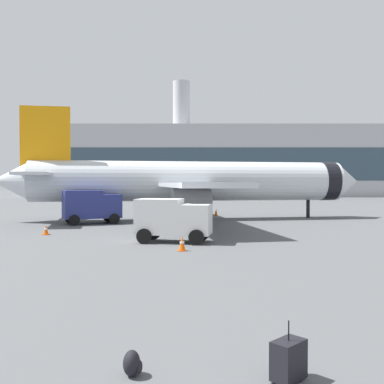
{
  "coord_description": "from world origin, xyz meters",
  "views": [
    {
      "loc": [
        -0.03,
        -3.13,
        3.59
      ],
      "look_at": [
        -0.03,
        23.75,
        3.0
      ],
      "focal_mm": 41.47,
      "sensor_mm": 36.0,
      "label": 1
    }
  ],
  "objects_px": {
    "cargo_van": "(173,218)",
    "safety_cone_far": "(46,230)",
    "safety_cone_mid": "(216,212)",
    "airplane_at_gate": "(189,182)",
    "traveller_backpack": "(133,364)",
    "safety_cone_near": "(182,244)",
    "service_truck": "(91,205)",
    "rolling_suitcase": "(289,360)"
  },
  "relations": [
    {
      "from": "traveller_backpack",
      "to": "service_truck",
      "type": "bearing_deg",
      "value": 104.2
    },
    {
      "from": "cargo_van",
      "to": "safety_cone_far",
      "type": "xyz_separation_m",
      "value": [
        -8.85,
        3.76,
        -1.11
      ]
    },
    {
      "from": "safety_cone_near",
      "to": "safety_cone_mid",
      "type": "height_order",
      "value": "safety_cone_mid"
    },
    {
      "from": "safety_cone_near",
      "to": "cargo_van",
      "type": "bearing_deg",
      "value": 100.67
    },
    {
      "from": "safety_cone_near",
      "to": "safety_cone_mid",
      "type": "bearing_deg",
      "value": 82.69
    },
    {
      "from": "safety_cone_mid",
      "to": "traveller_backpack",
      "type": "bearing_deg",
      "value": -95.37
    },
    {
      "from": "cargo_van",
      "to": "rolling_suitcase",
      "type": "distance_m",
      "value": 18.77
    },
    {
      "from": "service_truck",
      "to": "safety_cone_near",
      "type": "relative_size",
      "value": 6.83
    },
    {
      "from": "airplane_at_gate",
      "to": "cargo_van",
      "type": "xyz_separation_m",
      "value": [
        -0.87,
        -16.24,
        -2.21
      ]
    },
    {
      "from": "airplane_at_gate",
      "to": "safety_cone_mid",
      "type": "bearing_deg",
      "value": 57.87
    },
    {
      "from": "safety_cone_mid",
      "to": "rolling_suitcase",
      "type": "xyz_separation_m",
      "value": [
        -0.83,
        -39.3,
        -0.02
      ]
    },
    {
      "from": "rolling_suitcase",
      "to": "safety_cone_near",
      "type": "bearing_deg",
      "value": 98.49
    },
    {
      "from": "safety_cone_near",
      "to": "safety_cone_far",
      "type": "height_order",
      "value": "safety_cone_near"
    },
    {
      "from": "airplane_at_gate",
      "to": "safety_cone_far",
      "type": "distance_m",
      "value": 16.16
    },
    {
      "from": "cargo_van",
      "to": "safety_cone_near",
      "type": "distance_m",
      "value": 3.56
    },
    {
      "from": "airplane_at_gate",
      "to": "safety_cone_far",
      "type": "height_order",
      "value": "airplane_at_gate"
    },
    {
      "from": "airplane_at_gate",
      "to": "traveller_backpack",
      "type": "bearing_deg",
      "value": -91.36
    },
    {
      "from": "traveller_backpack",
      "to": "safety_cone_far",
      "type": "bearing_deg",
      "value": 111.95
    },
    {
      "from": "service_truck",
      "to": "safety_cone_mid",
      "type": "distance_m",
      "value": 14.49
    },
    {
      "from": "safety_cone_mid",
      "to": "safety_cone_near",
      "type": "bearing_deg",
      "value": -97.31
    },
    {
      "from": "service_truck",
      "to": "safety_cone_far",
      "type": "height_order",
      "value": "service_truck"
    },
    {
      "from": "traveller_backpack",
      "to": "airplane_at_gate",
      "type": "bearing_deg",
      "value": 88.64
    },
    {
      "from": "airplane_at_gate",
      "to": "safety_cone_far",
      "type": "relative_size",
      "value": 51.19
    },
    {
      "from": "safety_cone_mid",
      "to": "traveller_backpack",
      "type": "relative_size",
      "value": 1.72
    },
    {
      "from": "airplane_at_gate",
      "to": "safety_cone_mid",
      "type": "relative_size",
      "value": 43.08
    },
    {
      "from": "safety_cone_mid",
      "to": "traveller_backpack",
      "type": "distance_m",
      "value": 39.26
    },
    {
      "from": "airplane_at_gate",
      "to": "traveller_backpack",
      "type": "distance_m",
      "value": 34.72
    },
    {
      "from": "cargo_van",
      "to": "safety_cone_near",
      "type": "height_order",
      "value": "cargo_van"
    },
    {
      "from": "service_truck",
      "to": "cargo_van",
      "type": "bearing_deg",
      "value": -57.29
    },
    {
      "from": "cargo_van",
      "to": "traveller_backpack",
      "type": "relative_size",
      "value": 9.75
    },
    {
      "from": "cargo_van",
      "to": "safety_cone_mid",
      "type": "xyz_separation_m",
      "value": [
        3.73,
        20.78,
        -1.04
      ]
    },
    {
      "from": "rolling_suitcase",
      "to": "safety_cone_far",
      "type": "bearing_deg",
      "value": 117.79
    },
    {
      "from": "service_truck",
      "to": "rolling_suitcase",
      "type": "xyz_separation_m",
      "value": [
        10.46,
        -30.3,
        -1.22
      ]
    },
    {
      "from": "cargo_van",
      "to": "rolling_suitcase",
      "type": "bearing_deg",
      "value": -81.12
    },
    {
      "from": "safety_cone_near",
      "to": "traveller_backpack",
      "type": "height_order",
      "value": "safety_cone_near"
    },
    {
      "from": "service_truck",
      "to": "traveller_backpack",
      "type": "relative_size",
      "value": 11.0
    },
    {
      "from": "cargo_van",
      "to": "safety_cone_mid",
      "type": "relative_size",
      "value": 5.65
    },
    {
      "from": "safety_cone_mid",
      "to": "rolling_suitcase",
      "type": "distance_m",
      "value": 39.31
    },
    {
      "from": "service_truck",
      "to": "safety_cone_near",
      "type": "xyz_separation_m",
      "value": [
        8.2,
        -15.12,
        -1.23
      ]
    },
    {
      "from": "service_truck",
      "to": "safety_cone_mid",
      "type": "height_order",
      "value": "service_truck"
    },
    {
      "from": "cargo_van",
      "to": "safety_cone_mid",
      "type": "bearing_deg",
      "value": 79.83
    },
    {
      "from": "airplane_at_gate",
      "to": "rolling_suitcase",
      "type": "distance_m",
      "value": 34.96
    }
  ]
}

